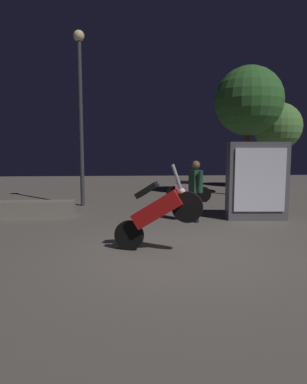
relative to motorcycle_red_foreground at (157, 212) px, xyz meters
name	(u,v)px	position (x,y,z in m)	size (l,w,h in m)	color
ground_plane	(181,254)	(0.42, -0.14, -0.74)	(40.00, 40.00, 0.00)	#605951
motorcycle_red_foreground	(157,212)	(0.00, 0.00, 0.00)	(1.61, 0.62, 1.63)	black
motorcycle_pink_parked_left	(188,190)	(1.69, 6.33, -0.31)	(1.62, 0.58, 1.11)	black
person_rider_beside	(196,186)	(1.22, 2.64, 0.21)	(0.32, 0.66, 1.61)	black
streetlamp_near	(80,99)	(-2.09, 5.60, 2.84)	(0.36, 0.36, 5.75)	#38383D
tree_left_bg	(249,101)	(4.36, 7.73, 3.11)	(2.77, 2.77, 5.26)	#4C331E
tree_center_bg	(277,127)	(6.87, 10.63, 2.30)	(2.37, 2.37, 4.25)	#4C331E
kiosk_billboard	(257,181)	(2.96, 2.88, 0.31)	(1.63, 0.64, 2.10)	#595960
planter_wall_low	(7,209)	(-3.97, 3.68, -0.52)	(3.76, 0.50, 0.45)	gray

